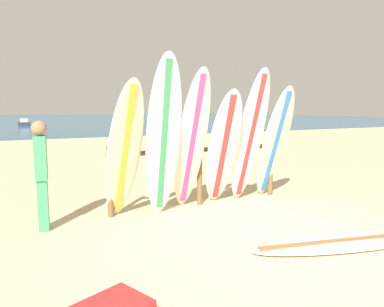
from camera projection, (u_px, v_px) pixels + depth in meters
ground_plane at (303, 248)px, 4.33m from camera, size 120.00×120.00×0.00m
ocean_water at (37, 119)px, 55.77m from camera, size 120.00×80.00×0.01m
surfboard_rack at (200, 163)px, 6.20m from camera, size 3.29×0.09×1.14m
surfboard_leaning_far_left at (124, 151)px, 5.27m from camera, size 0.68×0.91×2.15m
surfboard_leaning_left at (163, 138)px, 5.40m from camera, size 0.59×0.70×2.53m
surfboard_leaning_center_left at (192, 142)px, 5.72m from camera, size 0.55×1.01×2.34m
surfboard_leaning_center at (223, 149)px, 6.03m from camera, size 0.74×1.08×2.03m
surfboard_leaning_center_right at (250, 138)px, 6.20m from camera, size 0.57×0.95×2.39m
surfboard_leaning_right at (275, 143)px, 6.59m from camera, size 0.60×0.91×2.12m
surfboard_lying_on_sand at (349, 242)px, 4.44m from camera, size 2.72×1.16×0.08m
beachgoer_standing at (41, 171)px, 4.88m from camera, size 0.21×0.27×1.55m
small_boat_offshore at (24, 123)px, 35.03m from camera, size 1.11×2.09×0.71m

